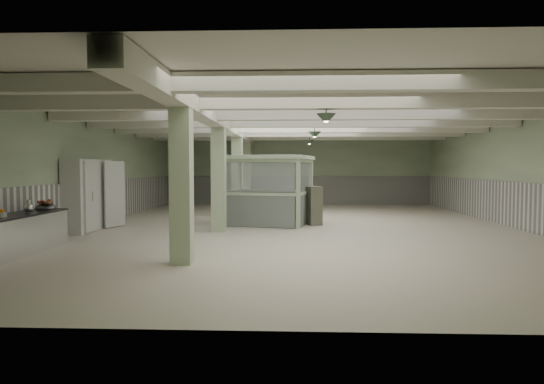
{
  "coord_description": "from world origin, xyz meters",
  "views": [
    {
      "loc": [
        -0.24,
        -15.77,
        1.99
      ],
      "look_at": [
        -0.8,
        -2.53,
        1.3
      ],
      "focal_mm": 32.0,
      "sensor_mm": 36.0,
      "label": 1
    }
  ],
  "objects": [
    {
      "name": "floor",
      "position": [
        0.0,
        0.0,
        0.0
      ],
      "size": [
        20.0,
        20.0,
        0.0
      ],
      "primitive_type": "plane",
      "color": "beige",
      "rests_on": "ground"
    },
    {
      "name": "ceiling",
      "position": [
        0.0,
        0.0,
        3.6
      ],
      "size": [
        14.0,
        20.0,
        0.02
      ],
      "primitive_type": "cube",
      "color": "silver",
      "rests_on": "wall_back"
    },
    {
      "name": "wall_back",
      "position": [
        0.0,
        10.0,
        1.8
      ],
      "size": [
        14.0,
        0.02,
        3.6
      ],
      "primitive_type": "cube",
      "color": "#AABD97",
      "rests_on": "floor"
    },
    {
      "name": "wall_front",
      "position": [
        0.0,
        -10.0,
        1.8
      ],
      "size": [
        14.0,
        0.02,
        3.6
      ],
      "primitive_type": "cube",
      "color": "#AABD97",
      "rests_on": "floor"
    },
    {
      "name": "wall_left",
      "position": [
        -7.0,
        0.0,
        1.8
      ],
      "size": [
        0.02,
        20.0,
        3.6
      ],
      "primitive_type": "cube",
      "color": "#AABD97",
      "rests_on": "floor"
    },
    {
      "name": "wall_right",
      "position": [
        7.0,
        0.0,
        1.8
      ],
      "size": [
        0.02,
        20.0,
        3.6
      ],
      "primitive_type": "cube",
      "color": "#AABD97",
      "rests_on": "floor"
    },
    {
      "name": "wainscot_left",
      "position": [
        -6.97,
        0.0,
        0.75
      ],
      "size": [
        0.05,
        19.9,
        1.5
      ],
      "primitive_type": "cube",
      "color": "white",
      "rests_on": "floor"
    },
    {
      "name": "wainscot_right",
      "position": [
        6.97,
        0.0,
        0.75
      ],
      "size": [
        0.05,
        19.9,
        1.5
      ],
      "primitive_type": "cube",
      "color": "white",
      "rests_on": "floor"
    },
    {
      "name": "wainscot_back",
      "position": [
        0.0,
        9.97,
        0.75
      ],
      "size": [
        13.9,
        0.05,
        1.5
      ],
      "primitive_type": "cube",
      "color": "white",
      "rests_on": "floor"
    },
    {
      "name": "girder",
      "position": [
        -2.5,
        0.0,
        3.38
      ],
      "size": [
        0.45,
        19.9,
        0.4
      ],
      "primitive_type": "cube",
      "color": "beige",
      "rests_on": "ceiling"
    },
    {
      "name": "beam_a",
      "position": [
        0.0,
        -7.5,
        3.42
      ],
      "size": [
        13.9,
        0.35,
        0.32
      ],
      "primitive_type": "cube",
      "color": "beige",
      "rests_on": "ceiling"
    },
    {
      "name": "beam_b",
      "position": [
        0.0,
        -5.0,
        3.42
      ],
      "size": [
        13.9,
        0.35,
        0.32
      ],
      "primitive_type": "cube",
      "color": "beige",
      "rests_on": "ceiling"
    },
    {
      "name": "beam_c",
      "position": [
        0.0,
        -2.5,
        3.42
      ],
      "size": [
        13.9,
        0.35,
        0.32
      ],
      "primitive_type": "cube",
      "color": "beige",
      "rests_on": "ceiling"
    },
    {
      "name": "beam_d",
      "position": [
        0.0,
        0.0,
        3.42
      ],
      "size": [
        13.9,
        0.35,
        0.32
      ],
      "primitive_type": "cube",
      "color": "beige",
      "rests_on": "ceiling"
    },
    {
      "name": "beam_e",
      "position": [
        0.0,
        2.5,
        3.42
      ],
      "size": [
        13.9,
        0.35,
        0.32
      ],
      "primitive_type": "cube",
      "color": "beige",
      "rests_on": "ceiling"
    },
    {
      "name": "beam_f",
      "position": [
        0.0,
        5.0,
        3.42
      ],
      "size": [
        13.9,
        0.35,
        0.32
      ],
      "primitive_type": "cube",
      "color": "beige",
      "rests_on": "ceiling"
    },
    {
      "name": "beam_g",
      "position": [
        0.0,
        7.5,
        3.42
      ],
      "size": [
        13.9,
        0.35,
        0.32
      ],
      "primitive_type": "cube",
      "color": "beige",
      "rests_on": "ceiling"
    },
    {
      "name": "column_a",
      "position": [
        -2.5,
        -6.0,
        1.8
      ],
      "size": [
        0.42,
        0.42,
        3.6
      ],
      "primitive_type": "cube",
      "color": "#B6CBA3",
      "rests_on": "floor"
    },
    {
      "name": "column_b",
      "position": [
        -2.5,
        -1.0,
        1.8
      ],
      "size": [
        0.42,
        0.42,
        3.6
      ],
      "primitive_type": "cube",
      "color": "#B6CBA3",
      "rests_on": "floor"
    },
    {
      "name": "column_c",
      "position": [
        -2.5,
        4.0,
        1.8
      ],
      "size": [
        0.42,
        0.42,
        3.6
      ],
      "primitive_type": "cube",
      "color": "#B6CBA3",
      "rests_on": "floor"
    },
    {
      "name": "column_d",
      "position": [
        -2.5,
        8.0,
        1.8
      ],
      "size": [
        0.42,
        0.42,
        3.6
      ],
      "primitive_type": "cube",
      "color": "#B6CBA3",
      "rests_on": "floor"
    },
    {
      "name": "pendant_front",
      "position": [
        0.5,
        -5.0,
        3.05
      ],
      "size": [
        0.44,
        0.44,
        0.22
      ],
      "primitive_type": "cone",
      "rotation": [
        3.14,
        0.0,
        0.0
      ],
      "color": "#324334",
      "rests_on": "ceiling"
    },
    {
      "name": "pendant_mid",
      "position": [
        0.5,
        0.5,
        3.05
      ],
      "size": [
        0.44,
        0.44,
        0.22
      ],
      "primitive_type": "cone",
      "rotation": [
        3.14,
        0.0,
        0.0
      ],
      "color": "#324334",
      "rests_on": "ceiling"
    },
    {
      "name": "pendant_back",
      "position": [
        0.5,
        5.5,
        3.05
      ],
      "size": [
        0.44,
        0.44,
        0.22
      ],
      "primitive_type": "cone",
      "rotation": [
        3.14,
        0.0,
        0.0
      ],
      "color": "#324334",
      "rests_on": "ceiling"
    },
    {
      "name": "pitcher_far",
      "position": [
        -6.44,
        -4.68,
        1.06
      ],
      "size": [
        0.26,
        0.29,
        0.31
      ],
      "primitive_type": null,
      "rotation": [
        0.0,
        0.0,
        0.23
      ],
      "color": "silver",
      "rests_on": "prep_counter"
    },
    {
      "name": "veg_colander",
      "position": [
        -6.55,
        -3.68,
        1.01
      ],
      "size": [
        0.59,
        0.59,
        0.23
      ],
      "primitive_type": null,
      "rotation": [
        0.0,
        0.0,
        0.21
      ],
      "color": "#403F44",
      "rests_on": "prep_counter"
    },
    {
      "name": "orange_bowl",
      "position": [
        -6.54,
        -5.63,
        0.95
      ],
      "size": [
        0.32,
        0.32,
        0.1
      ],
      "primitive_type": "cylinder",
      "rotation": [
        0.0,
        0.0,
        -0.21
      ],
      "color": "#B2B2B7",
      "rests_on": "prep_counter"
    },
    {
      "name": "walkin_cooler",
      "position": [
        -6.62,
        -0.86,
        1.12
      ],
      "size": [
        0.95,
        2.45,
        2.24
      ],
      "color": "silver",
      "rests_on": "floor"
    },
    {
      "name": "guard_booth",
      "position": [
        -1.12,
        1.05,
        1.64
      ],
      "size": [
        3.42,
        3.08,
        2.39
      ],
      "rotation": [
        0.0,
        0.0,
        -0.22
      ],
      "color": "#A7C09A",
      "rests_on": "floor"
    },
    {
      "name": "filing_cabinet",
      "position": [
        0.5,
        0.84,
        0.66
      ],
      "size": [
        0.6,
        0.71,
        1.32
      ],
      "primitive_type": "cube",
      "rotation": [
        0.0,
        0.0,
        0.32
      ],
      "color": "#616050",
      "rests_on": "floor"
    }
  ]
}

